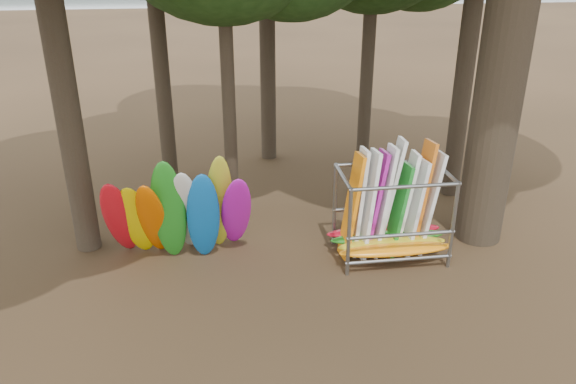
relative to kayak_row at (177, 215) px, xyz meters
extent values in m
plane|color=#47331E|center=(2.79, -0.87, -1.27)|extent=(120.00, 120.00, 0.00)
plane|color=gray|center=(2.79, 59.13, -1.27)|extent=(160.00, 160.00, 0.00)
cylinder|color=black|center=(-0.46, 5.20, 3.99)|extent=(0.48, 0.48, 10.52)
cylinder|color=black|center=(6.15, 6.07, 3.44)|extent=(0.43, 0.43, 9.42)
cylinder|color=black|center=(1.42, 2.58, 3.62)|extent=(0.36, 0.36, 9.77)
cylinder|color=black|center=(8.11, 3.00, 4.28)|extent=(0.53, 0.53, 11.10)
ellipsoid|color=red|center=(-1.31, 0.09, -0.06)|extent=(0.76, 1.79, 2.58)
ellipsoid|color=#D2B600|center=(-0.92, 0.07, -0.14)|extent=(0.82, 1.53, 2.38)
ellipsoid|color=#C54D00|center=(-0.54, -0.07, -0.07)|extent=(0.75, 1.80, 2.56)
ellipsoid|color=#1B711A|center=(-0.15, -0.15, 0.16)|extent=(0.79, 1.22, 2.94)
ellipsoid|color=beige|center=(0.24, 0.08, 0.02)|extent=(0.72, 1.69, 2.70)
ellipsoid|color=#0A4F97|center=(0.62, -0.15, -0.02)|extent=(0.84, 1.13, 2.58)
ellipsoid|color=#A5A321|center=(1.01, 0.10, 0.17)|extent=(0.76, 1.51, 2.97)
ellipsoid|color=#AE12AB|center=(1.39, 0.08, -0.08)|extent=(0.83, 1.77, 2.50)
ellipsoid|color=orange|center=(5.09, -0.88, -0.85)|extent=(2.77, 0.55, 0.24)
ellipsoid|color=gold|center=(5.09, -0.61, -0.85)|extent=(2.70, 0.55, 0.24)
ellipsoid|color=#1F7019|center=(5.09, -0.24, -0.85)|extent=(2.91, 0.55, 0.24)
ellipsoid|color=#B30D20|center=(5.09, 0.08, -0.85)|extent=(2.95, 0.55, 0.24)
cube|color=orange|center=(4.14, -0.23, 0.03)|extent=(0.53, 0.81, 2.61)
cube|color=silver|center=(4.33, -0.11, 0.07)|extent=(0.37, 0.79, 2.70)
cube|color=silver|center=(4.52, -0.32, 0.08)|extent=(0.43, 0.81, 2.72)
cube|color=#A81C95|center=(4.71, -0.15, 0.04)|extent=(0.56, 0.80, 2.63)
cube|color=silver|center=(4.90, -0.24, 0.12)|extent=(0.51, 0.80, 2.78)
cube|color=silver|center=(5.09, -0.07, 0.18)|extent=(0.69, 0.76, 2.90)
cube|color=#1B7923|center=(5.29, -0.30, -0.11)|extent=(0.51, 0.77, 2.34)
cube|color=white|center=(5.48, -0.15, 0.01)|extent=(0.57, 0.75, 2.57)
cube|color=silver|center=(5.67, -0.32, -0.06)|extent=(0.53, 0.80, 2.43)
cube|color=orange|center=(5.86, -0.15, 0.14)|extent=(0.55, 0.83, 2.82)
cube|color=silver|center=(6.05, -0.26, 0.02)|extent=(0.56, 0.78, 2.58)
camera|label=1|loc=(0.93, -12.01, 5.81)|focal=35.00mm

